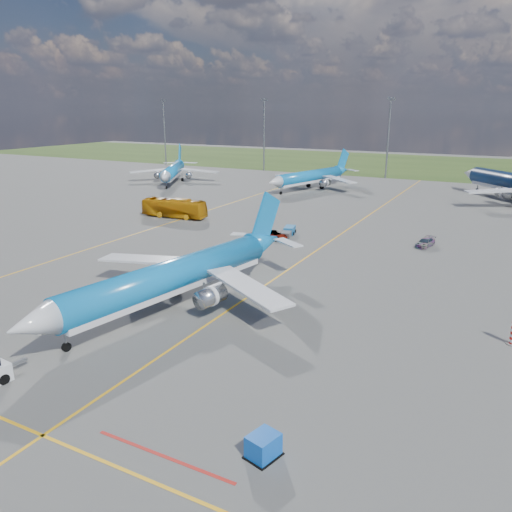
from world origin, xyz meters
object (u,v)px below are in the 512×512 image
at_px(uld_container, 263,446).
at_px(service_car_c, 425,242).
at_px(service_car_b, 275,235).
at_px(main_airliner, 174,307).
at_px(baggage_tug_c, 289,232).
at_px(bg_jet_nnw, 310,189).
at_px(apron_bus, 174,208).
at_px(service_car_a, 252,237).
at_px(bg_jet_nw, 173,182).

bearing_deg(uld_container, service_car_c, 104.78).
relative_size(service_car_b, service_car_c, 1.04).
xyz_separation_m(uld_container, service_car_c, (0.29, 52.92, -0.10)).
bearing_deg(main_airliner, baggage_tug_c, 103.27).
xyz_separation_m(bg_jet_nnw, service_car_b, (13.91, -49.44, 0.63)).
xyz_separation_m(apron_bus, service_car_a, (21.12, -8.34, -1.20)).
bearing_deg(service_car_b, uld_container, -127.90).
bearing_deg(uld_container, baggage_tug_c, 127.61).
height_order(uld_container, apron_bus, apron_bus).
bearing_deg(bg_jet_nnw, apron_bus, -87.73).
distance_m(service_car_a, baggage_tug_c, 6.81).
distance_m(bg_jet_nnw, apron_bus, 44.88).
relative_size(service_car_b, baggage_tug_c, 0.81).
relative_size(apron_bus, baggage_tug_c, 2.27).
bearing_deg(service_car_b, bg_jet_nw, 77.75).
xyz_separation_m(main_airliner, service_car_a, (-5.48, 27.66, 0.58)).
height_order(bg_jet_nw, main_airliner, main_airliner).
distance_m(service_car_a, service_car_b, 3.78).
bearing_deg(bg_jet_nnw, service_car_a, -62.80).
xyz_separation_m(bg_jet_nnw, main_airliner, (16.67, -79.73, 0.00)).
bearing_deg(service_car_a, bg_jet_nnw, 82.29).
bearing_deg(service_car_b, service_car_c, -46.59).
bearing_deg(baggage_tug_c, bg_jet_nw, 129.24).
xyz_separation_m(service_car_a, service_car_b, (2.72, 2.62, 0.05)).
height_order(service_car_b, baggage_tug_c, service_car_b).
xyz_separation_m(main_airliner, service_car_b, (-2.76, 30.28, 0.63)).
height_order(bg_jet_nw, service_car_b, bg_jet_nw).
height_order(service_car_a, service_car_c, service_car_c).
xyz_separation_m(main_airliner, apron_bus, (-26.60, 36.00, 1.78)).
bearing_deg(baggage_tug_c, service_car_a, -135.67).
distance_m(bg_jet_nw, uld_container, 115.68).
xyz_separation_m(bg_jet_nnw, apron_bus, (-9.93, -43.73, 1.78)).
relative_size(bg_jet_nw, service_car_c, 7.99).
relative_size(bg_jet_nw, bg_jet_nnw, 1.02).
distance_m(bg_jet_nw, service_car_c, 82.20).
height_order(main_airliner, baggage_tug_c, main_airliner).
relative_size(bg_jet_nnw, uld_container, 18.72).
bearing_deg(service_car_b, bg_jet_nnw, 43.04).
distance_m(bg_jet_nw, service_car_a, 66.91).
relative_size(bg_jet_nw, service_car_a, 10.23).
relative_size(apron_bus, service_car_c, 2.91).
height_order(uld_container, baggage_tug_c, uld_container).
height_order(bg_jet_nnw, apron_bus, bg_jet_nnw).
bearing_deg(uld_container, bg_jet_nnw, 125.34).
distance_m(uld_container, service_car_c, 52.92).
height_order(apron_bus, baggage_tug_c, apron_bus).
bearing_deg(baggage_tug_c, uld_container, -81.27).
xyz_separation_m(bg_jet_nnw, service_car_a, (11.19, -52.07, 0.58)).
bearing_deg(apron_bus, uld_container, -143.58).
relative_size(apron_bus, service_car_a, 3.73).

